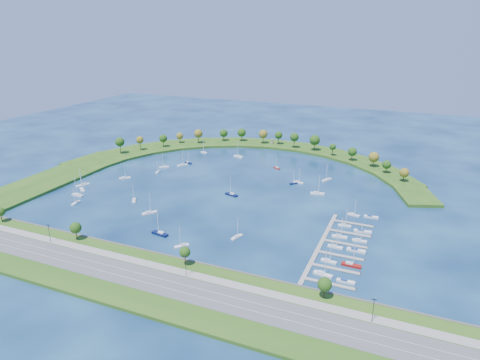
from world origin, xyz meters
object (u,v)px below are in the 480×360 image
at_px(moored_boat_15, 298,182).
at_px(moored_boat_16, 76,202).
at_px(docked_boat_0, 323,274).
at_px(docked_boat_5, 356,250).
at_px(moored_boat_10, 182,165).
at_px(moored_boat_2, 327,179).
at_px(moored_boat_14, 82,189).
at_px(docked_boat_11, 371,217).
at_px(moored_boat_4, 237,236).
at_px(docked_boat_10, 354,214).
at_px(docked_boat_4, 335,246).
at_px(docked_boat_8, 344,225).
at_px(docked_boat_9, 362,231).
at_px(moored_boat_19, 294,183).
at_px(moored_boat_8, 239,156).
at_px(moored_boat_12, 182,245).
at_px(docked_boat_3, 351,264).
at_px(docked_boat_2, 329,261).
at_px(dock_system, 334,248).
at_px(docked_boat_6, 340,236).
at_px(harbor_tower, 272,141).
at_px(moored_boat_17, 317,193).
at_px(moored_boat_0, 83,185).
at_px(moored_boat_13, 134,200).
at_px(moored_boat_20, 125,178).
at_px(moored_boat_11, 160,233).
at_px(moored_boat_1, 149,212).
at_px(moored_boat_21, 204,152).
at_px(docked_boat_7, 359,240).
at_px(docked_boat_1, 346,281).
at_px(moored_boat_5, 164,167).
at_px(moored_boat_6, 188,162).
at_px(moored_boat_18, 277,168).
at_px(moored_boat_7, 158,171).

relative_size(moored_boat_15, moored_boat_16, 1.10).
relative_size(docked_boat_0, docked_boat_5, 1.38).
xyz_separation_m(moored_boat_10, moored_boat_15, (97.98, -2.47, -0.04)).
bearing_deg(moored_boat_2, moored_boat_14, -30.50).
height_order(moored_boat_2, docked_boat_11, moored_boat_2).
xyz_separation_m(moored_boat_4, moored_boat_16, (-113.46, 2.82, -0.02)).
relative_size(docked_boat_5, docked_boat_10, 0.90).
height_order(moored_boat_16, docked_boat_4, docked_boat_4).
bearing_deg(docked_boat_8, docked_boat_9, -28.32).
bearing_deg(moored_boat_16, moored_boat_19, 122.66).
bearing_deg(moored_boat_2, moored_boat_8, -79.52).
relative_size(moored_boat_12, docked_boat_5, 1.20).
xyz_separation_m(docked_boat_3, docked_boat_5, (-0.04, 15.21, -0.25)).
bearing_deg(docked_boat_0, docked_boat_2, 99.86).
height_order(dock_system, docked_boat_6, docked_boat_6).
distance_m(docked_boat_0, docked_boat_3, 16.82).
bearing_deg(harbor_tower, moored_boat_10, -118.01).
xyz_separation_m(moored_boat_17, docked_boat_8, (25.64, -42.48, -0.09)).
distance_m(moored_boat_0, moored_boat_13, 51.28).
xyz_separation_m(dock_system, moored_boat_20, (-164.79, 45.15, 0.57)).
relative_size(moored_boat_11, docked_boat_4, 1.29).
relative_size(moored_boat_13, moored_boat_19, 1.04).
height_order(moored_boat_1, docked_boat_2, moored_boat_1).
distance_m(moored_boat_19, moored_boat_21, 106.87).
relative_size(moored_boat_4, moored_boat_16, 1.07).
xyz_separation_m(moored_boat_15, docked_boat_0, (43.38, -113.84, 0.04)).
height_order(docked_boat_5, docked_boat_8, docked_boat_8).
height_order(docked_boat_7, docked_boat_9, docked_boat_7).
bearing_deg(docked_boat_10, moored_boat_11, -135.29).
relative_size(moored_boat_1, docked_boat_4, 1.17).
xyz_separation_m(docked_boat_1, docked_boat_2, (-10.45, 14.26, 0.28)).
height_order(moored_boat_1, docked_boat_8, moored_boat_1).
relative_size(moored_boat_21, docked_boat_4, 0.94).
xyz_separation_m(docked_boat_0, docked_boat_10, (2.43, 71.89, -0.07)).
bearing_deg(moored_boat_15, docked_boat_7, -42.43).
relative_size(moored_boat_5, moored_boat_6, 1.06).
xyz_separation_m(moored_boat_20, docked_boat_9, (175.45, -21.03, -0.21)).
distance_m(docked_boat_2, docked_boat_10, 59.35).
relative_size(moored_boat_10, moored_boat_18, 1.31).
bearing_deg(moored_boat_21, moored_boat_14, 89.90).
height_order(moored_boat_11, docked_boat_1, moored_boat_11).
bearing_deg(moored_boat_8, moored_boat_7, 74.82).
bearing_deg(moored_boat_10, docked_boat_8, -80.63).
bearing_deg(moored_boat_20, moored_boat_7, 17.28).
xyz_separation_m(moored_boat_5, moored_boat_14, (-24.26, -65.69, 0.01)).
relative_size(moored_boat_19, docked_boat_4, 0.93).
xyz_separation_m(moored_boat_16, moored_boat_20, (-1.10, 51.18, 0.05)).
bearing_deg(moored_boat_19, moored_boat_13, -12.53).
xyz_separation_m(moored_boat_14, docked_boat_1, (187.23, -42.44, -0.30)).
relative_size(moored_boat_5, docked_boat_7, 1.05).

